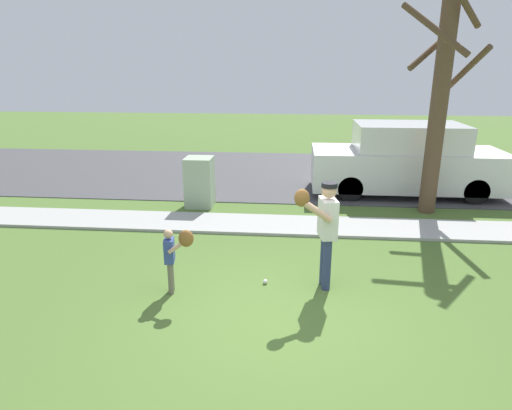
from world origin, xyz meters
name	(u,v)px	position (x,y,z in m)	size (l,w,h in m)	color
ground_plane	(286,228)	(0.00, 3.50, 0.00)	(48.00, 48.00, 0.00)	#4C6B2D
sidewalk_strip	(286,225)	(0.00, 3.60, 0.03)	(36.00, 1.20, 0.06)	#A3A39E
road_surface	(290,173)	(0.00, 8.60, 0.01)	(36.00, 6.80, 0.02)	#424244
person_adult	(325,224)	(0.63, 0.89, 1.06)	(0.67, 0.71, 1.69)	navy
person_child	(174,251)	(-1.61, 0.50, 0.69)	(0.50, 0.37, 1.07)	#6B6656
baseball	(265,282)	(-0.27, 0.92, 0.04)	(0.07, 0.07, 0.07)	white
utility_cabinet	(200,182)	(-2.17, 4.89, 0.61)	(0.66, 0.66, 1.22)	#9EB293
street_tree_near	(440,98)	(3.32, 4.93, 2.66)	(1.85, 1.88, 5.00)	brown
parked_van_white	(406,161)	(3.13, 6.52, 0.90)	(5.00, 1.95, 1.88)	silver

